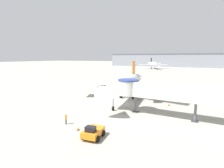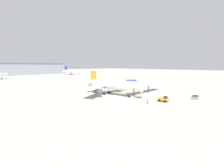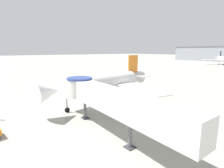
{
  "view_description": "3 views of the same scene",
  "coord_description": "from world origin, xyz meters",
  "px_view_note": "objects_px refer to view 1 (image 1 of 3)",
  "views": [
    {
      "loc": [
        16.04,
        -37.01,
        10.75
      ],
      "look_at": [
        -5.47,
        5.02,
        3.51
      ],
      "focal_mm": 28.0,
      "sensor_mm": 36.0,
      "label": 1
    },
    {
      "loc": [
        -43.7,
        -40.71,
        12.08
      ],
      "look_at": [
        -5.58,
        -3.15,
        5.43
      ],
      "focal_mm": 24.0,
      "sensor_mm": 36.0,
      "label": 2
    },
    {
      "loc": [
        28.55,
        -18.1,
        10.74
      ],
      "look_at": [
        -0.66,
        4.69,
        3.61
      ],
      "focal_mm": 28.0,
      "sensor_mm": 36.0,
      "label": 3
    }
  ],
  "objects_px": {
    "traffic_cone_port_wing": "(87,96)",
    "traffic_cone_starboard_wing": "(169,104)",
    "jet_bridge": "(168,91)",
    "pushback_tug_orange": "(93,132)",
    "main_airplane": "(125,84)",
    "ground_crew_marshaller": "(66,118)",
    "traffic_cone_apron_front": "(78,128)",
    "background_jet_black_tail": "(154,64)"
  },
  "relations": [
    {
      "from": "jet_bridge",
      "to": "background_jet_black_tail",
      "type": "xyz_separation_m",
      "value": [
        -34.82,
        131.88,
        -0.22
      ]
    },
    {
      "from": "traffic_cone_port_wing",
      "to": "traffic_cone_starboard_wing",
      "type": "bearing_deg",
      "value": 3.9
    },
    {
      "from": "traffic_cone_port_wing",
      "to": "traffic_cone_starboard_wing",
      "type": "distance_m",
      "value": 21.32
    },
    {
      "from": "jet_bridge",
      "to": "ground_crew_marshaller",
      "type": "xyz_separation_m",
      "value": [
        -14.04,
        -11.0,
        -3.75
      ]
    },
    {
      "from": "jet_bridge",
      "to": "traffic_cone_port_wing",
      "type": "height_order",
      "value": "jet_bridge"
    },
    {
      "from": "traffic_cone_port_wing",
      "to": "traffic_cone_starboard_wing",
      "type": "height_order",
      "value": "traffic_cone_starboard_wing"
    },
    {
      "from": "jet_bridge",
      "to": "traffic_cone_port_wing",
      "type": "distance_m",
      "value": 23.63
    },
    {
      "from": "pushback_tug_orange",
      "to": "background_jet_black_tail",
      "type": "xyz_separation_m",
      "value": [
        -27.35,
        144.97,
        3.71
      ]
    },
    {
      "from": "traffic_cone_apron_front",
      "to": "jet_bridge",
      "type": "bearing_deg",
      "value": 47.92
    },
    {
      "from": "jet_bridge",
      "to": "pushback_tug_orange",
      "type": "distance_m",
      "value": 15.57
    },
    {
      "from": "traffic_cone_starboard_wing",
      "to": "traffic_cone_apron_front",
      "type": "xyz_separation_m",
      "value": [
        -9.84,
        -20.05,
        0.01
      ]
    },
    {
      "from": "ground_crew_marshaller",
      "to": "jet_bridge",
      "type": "bearing_deg",
      "value": -69.23
    },
    {
      "from": "jet_bridge",
      "to": "background_jet_black_tail",
      "type": "height_order",
      "value": "background_jet_black_tail"
    },
    {
      "from": "traffic_cone_port_wing",
      "to": "background_jet_black_tail",
      "type": "height_order",
      "value": "background_jet_black_tail"
    },
    {
      "from": "main_airplane",
      "to": "traffic_cone_starboard_wing",
      "type": "bearing_deg",
      "value": -9.56
    },
    {
      "from": "jet_bridge",
      "to": "ground_crew_marshaller",
      "type": "height_order",
      "value": "jet_bridge"
    },
    {
      "from": "ground_crew_marshaller",
      "to": "traffic_cone_apron_front",
      "type": "bearing_deg",
      "value": -124.52
    },
    {
      "from": "main_airplane",
      "to": "traffic_cone_port_wing",
      "type": "distance_m",
      "value": 11.27
    },
    {
      "from": "jet_bridge",
      "to": "pushback_tug_orange",
      "type": "relative_size",
      "value": 6.18
    },
    {
      "from": "jet_bridge",
      "to": "traffic_cone_starboard_wing",
      "type": "height_order",
      "value": "jet_bridge"
    },
    {
      "from": "jet_bridge",
      "to": "pushback_tug_orange",
      "type": "bearing_deg",
      "value": -117.92
    },
    {
      "from": "ground_crew_marshaller",
      "to": "background_jet_black_tail",
      "type": "xyz_separation_m",
      "value": [
        -20.78,
        142.87,
        3.53
      ]
    },
    {
      "from": "main_airplane",
      "to": "traffic_cone_apron_front",
      "type": "bearing_deg",
      "value": -94.86
    },
    {
      "from": "traffic_cone_starboard_wing",
      "to": "main_airplane",
      "type": "bearing_deg",
      "value": 178.0
    },
    {
      "from": "traffic_cone_starboard_wing",
      "to": "traffic_cone_apron_front",
      "type": "height_order",
      "value": "traffic_cone_apron_front"
    },
    {
      "from": "traffic_cone_apron_front",
      "to": "main_airplane",
      "type": "bearing_deg",
      "value": 92.7
    },
    {
      "from": "ground_crew_marshaller",
      "to": "background_jet_black_tail",
      "type": "relative_size",
      "value": 0.07
    },
    {
      "from": "pushback_tug_orange",
      "to": "traffic_cone_apron_front",
      "type": "distance_m",
      "value": 3.57
    },
    {
      "from": "pushback_tug_orange",
      "to": "background_jet_black_tail",
      "type": "relative_size",
      "value": 0.14
    },
    {
      "from": "pushback_tug_orange",
      "to": "ground_crew_marshaller",
      "type": "height_order",
      "value": "pushback_tug_orange"
    },
    {
      "from": "jet_bridge",
      "to": "traffic_cone_apron_front",
      "type": "xyz_separation_m",
      "value": [
        -10.83,
        -11.99,
        -4.42
      ]
    },
    {
      "from": "main_airplane",
      "to": "pushback_tug_orange",
      "type": "distance_m",
      "value": 22.19
    },
    {
      "from": "jet_bridge",
      "to": "ground_crew_marshaller",
      "type": "bearing_deg",
      "value": -140.15
    },
    {
      "from": "traffic_cone_apron_front",
      "to": "background_jet_black_tail",
      "type": "relative_size",
      "value": 0.03
    },
    {
      "from": "pushback_tug_orange",
      "to": "ground_crew_marshaller",
      "type": "relative_size",
      "value": 2.12
    },
    {
      "from": "traffic_cone_starboard_wing",
      "to": "ground_crew_marshaller",
      "type": "height_order",
      "value": "ground_crew_marshaller"
    },
    {
      "from": "traffic_cone_starboard_wing",
      "to": "ground_crew_marshaller",
      "type": "relative_size",
      "value": 0.39
    },
    {
      "from": "pushback_tug_orange",
      "to": "background_jet_black_tail",
      "type": "distance_m",
      "value": 147.57
    },
    {
      "from": "pushback_tug_orange",
      "to": "traffic_cone_port_wing",
      "type": "xyz_separation_m",
      "value": [
        -14.79,
        19.69,
        -0.51
      ]
    },
    {
      "from": "jet_bridge",
      "to": "traffic_cone_port_wing",
      "type": "xyz_separation_m",
      "value": [
        -22.25,
        6.6,
        -4.43
      ]
    },
    {
      "from": "jet_bridge",
      "to": "pushback_tug_orange",
      "type": "xyz_separation_m",
      "value": [
        -7.47,
        -13.09,
        -3.93
      ]
    },
    {
      "from": "jet_bridge",
      "to": "traffic_cone_apron_front",
      "type": "relative_size",
      "value": 32.95
    }
  ]
}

